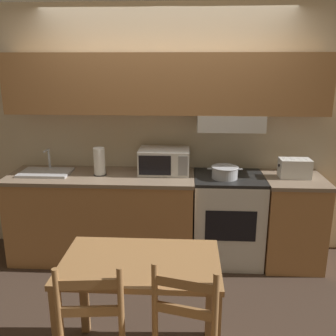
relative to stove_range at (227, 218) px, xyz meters
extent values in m
plane|color=#3D2D23|center=(-0.64, 0.30, -0.45)|extent=(16.00, 16.00, 0.00)
cube|color=beige|center=(-0.64, 0.32, 0.82)|extent=(5.52, 0.05, 2.55)
cube|color=#B27A47|center=(-0.64, 0.14, 1.33)|extent=(3.12, 0.32, 0.58)
cube|color=silver|center=(0.00, 0.14, 0.96)|extent=(0.65, 0.34, 0.16)
cube|color=#B27A47|center=(-1.28, -0.01, -0.02)|extent=(1.84, 0.63, 0.86)
cube|color=#84705B|center=(-1.28, -0.01, 0.43)|extent=(1.86, 0.65, 0.04)
cube|color=#B27A47|center=(0.64, -0.01, -0.02)|extent=(0.56, 0.63, 0.86)
cube|color=#84705B|center=(0.64, -0.01, 0.43)|extent=(0.58, 0.65, 0.04)
cube|color=silver|center=(0.00, 0.00, -0.02)|extent=(0.68, 0.60, 0.87)
cube|color=black|center=(0.00, 0.00, 0.43)|extent=(0.68, 0.60, 0.03)
cube|color=black|center=(0.00, -0.30, 0.05)|extent=(0.48, 0.01, 0.30)
cylinder|color=black|center=(-0.15, -0.12, 0.45)|extent=(0.10, 0.10, 0.01)
cylinder|color=black|center=(0.15, -0.12, 0.45)|extent=(0.10, 0.10, 0.01)
cylinder|color=black|center=(-0.15, 0.12, 0.45)|extent=(0.10, 0.10, 0.01)
cylinder|color=black|center=(0.15, 0.12, 0.45)|extent=(0.10, 0.10, 0.01)
cylinder|color=#B7BABF|center=(-0.05, -0.06, 0.51)|extent=(0.25, 0.25, 0.11)
torus|color=#B7BABF|center=(-0.05, -0.06, 0.56)|extent=(0.26, 0.26, 0.01)
cylinder|color=#B7BABF|center=(-0.20, -0.06, 0.54)|extent=(0.05, 0.01, 0.01)
cylinder|color=#B7BABF|center=(0.09, -0.06, 0.54)|extent=(0.05, 0.01, 0.01)
cube|color=silver|center=(-0.65, 0.09, 0.57)|extent=(0.50, 0.35, 0.25)
cube|color=black|center=(-0.73, -0.09, 0.57)|extent=(0.31, 0.01, 0.19)
cube|color=gray|center=(-0.46, -0.09, 0.57)|extent=(0.09, 0.01, 0.19)
cube|color=silver|center=(0.63, 0.00, 0.54)|extent=(0.29, 0.18, 0.18)
cube|color=black|center=(0.47, 0.00, 0.57)|extent=(0.01, 0.02, 0.02)
cube|color=black|center=(0.52, 0.00, 0.63)|extent=(0.04, 0.12, 0.01)
cube|color=black|center=(0.59, 0.00, 0.63)|extent=(0.04, 0.12, 0.01)
cube|color=black|center=(0.66, 0.00, 0.63)|extent=(0.04, 0.12, 0.01)
cube|color=black|center=(0.73, 0.00, 0.63)|extent=(0.04, 0.12, 0.01)
cube|color=#B7BABF|center=(-1.84, -0.01, 0.46)|extent=(0.50, 0.33, 0.02)
cube|color=#4C4F54|center=(-1.84, -0.03, 0.47)|extent=(0.42, 0.25, 0.01)
cylinder|color=#B7BABF|center=(-1.84, 0.11, 0.57)|extent=(0.02, 0.02, 0.20)
cylinder|color=#B7BABF|center=(-1.84, 0.05, 0.67)|extent=(0.02, 0.12, 0.02)
cylinder|color=black|center=(-1.29, -0.02, 0.45)|extent=(0.13, 0.13, 0.01)
cylinder|color=white|center=(-1.29, -0.02, 0.59)|extent=(0.11, 0.11, 0.27)
cube|color=#9E7042|center=(-0.70, -1.44, 0.30)|extent=(1.01, 0.62, 0.04)
cube|color=#9E7042|center=(-1.17, -1.17, -0.08)|extent=(0.06, 0.06, 0.73)
cube|color=#9E7042|center=(-0.24, -1.17, -0.08)|extent=(0.06, 0.06, 0.73)
cylinder|color=#9E7042|center=(-1.11, -1.83, 0.23)|extent=(0.04, 0.04, 0.49)
cylinder|color=#9E7042|center=(-0.77, -1.79, 0.23)|extent=(0.04, 0.04, 0.49)
cube|color=#9E7042|center=(-0.94, -1.81, 0.38)|extent=(0.34, 0.05, 0.06)
cube|color=#9E7042|center=(-0.94, -1.81, 0.21)|extent=(0.34, 0.05, 0.06)
cylinder|color=#9E7042|center=(-0.59, -1.74, 0.23)|extent=(0.04, 0.04, 0.49)
cylinder|color=#9E7042|center=(-0.25, -1.82, 0.23)|extent=(0.04, 0.04, 0.49)
cube|color=#9E7042|center=(-0.42, -1.78, 0.38)|extent=(0.34, 0.10, 0.06)
cube|color=#9E7042|center=(-0.42, -1.78, 0.21)|extent=(0.34, 0.10, 0.06)
camera|label=1|loc=(-0.41, -3.55, 1.53)|focal=40.00mm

